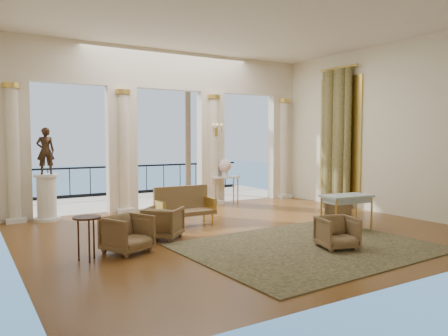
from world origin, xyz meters
TOP-DOWN VIEW (x-y plane):
  - floor at (0.00, 0.00)m, footprint 9.00×9.00m
  - room_walls at (0.00, -1.12)m, footprint 9.00×9.00m
  - arcade at (-0.00, 3.82)m, footprint 9.00×0.56m
  - terrace at (0.00, 5.80)m, footprint 10.00×3.60m
  - balustrade at (0.00, 7.40)m, footprint 9.00×0.06m
  - palm_tree at (2.00, 6.60)m, footprint 2.00×2.00m
  - sea at (0.00, 60.00)m, footprint 160.00×160.00m
  - curtain at (4.28, 1.50)m, footprint 0.33×1.40m
  - window_frame at (4.47, 1.50)m, footprint 0.04×1.60m
  - wall_sconce at (1.40, 3.51)m, footprint 0.30×0.11m
  - rug at (0.26, -1.80)m, footprint 4.58×3.64m
  - armchair_a at (-2.71, -0.40)m, footprint 0.93×0.90m
  - armchair_b at (0.64, -2.15)m, footprint 0.78×0.75m
  - armchair_c at (2.82, -0.01)m, footprint 0.87×0.88m
  - armchair_d at (-1.75, 0.26)m, footprint 0.94×0.94m
  - settee at (-0.77, 1.31)m, footprint 1.37×0.62m
  - game_table at (2.14, -0.96)m, footprint 1.16×0.71m
  - pedestal at (-3.41, 3.50)m, footprint 0.62×0.62m
  - statue at (-3.41, 3.50)m, footprint 0.44×0.31m
  - console_table at (1.72, 3.55)m, footprint 0.91×0.41m
  - urn at (1.72, 3.55)m, footprint 0.40×0.40m
  - side_table at (-3.45, -0.56)m, footprint 0.45×0.45m

SIDE VIEW (x-z plane):
  - sea at x=0.00m, z-range -6.00..-6.00m
  - terrace at x=0.00m, z-range -0.10..0.00m
  - floor at x=0.00m, z-range 0.00..0.00m
  - rug at x=0.26m, z-range 0.00..0.02m
  - armchair_b at x=0.64m, z-range 0.00..0.66m
  - armchair_c at x=2.82m, z-range 0.00..0.66m
  - armchair_d at x=-1.75m, z-range 0.00..0.71m
  - armchair_a at x=-2.71m, z-range 0.00..0.73m
  - balustrade at x=0.00m, z-range -0.11..0.92m
  - settee at x=-0.77m, z-range 0.00..0.89m
  - pedestal at x=-3.41m, z-range -0.02..1.12m
  - side_table at x=-3.45m, z-range 0.26..1.00m
  - game_table at x=2.14m, z-range 0.30..1.06m
  - console_table at x=1.72m, z-range 0.28..1.12m
  - urn at x=1.72m, z-range 0.88..1.41m
  - statue at x=-3.41m, z-range 1.14..2.28m
  - curtain at x=4.28m, z-range -0.03..4.06m
  - window_frame at x=4.47m, z-range 0.40..3.80m
  - wall_sconce at x=1.40m, z-range 2.06..2.40m
  - arcade at x=0.00m, z-range 0.33..4.83m
  - room_walls at x=0.00m, z-range -1.62..7.38m
  - palm_tree at x=2.00m, z-range 1.84..6.34m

